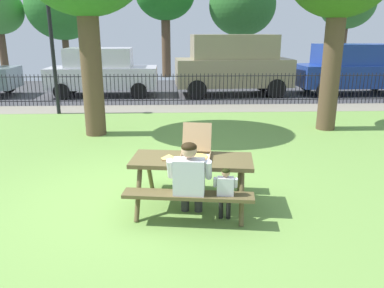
# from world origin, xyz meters

# --- Properties ---
(ground) EXTENTS (28.00, 12.02, 0.02)m
(ground) POSITION_xyz_m (0.00, 2.01, -0.01)
(ground) COLOR #73A049
(cobblestone_walkway) EXTENTS (28.00, 1.40, 0.01)m
(cobblestone_walkway) POSITION_xyz_m (0.00, 7.32, -0.00)
(cobblestone_walkway) COLOR gray
(street_asphalt) EXTENTS (28.00, 7.28, 0.01)m
(street_asphalt) POSITION_xyz_m (0.00, 11.66, -0.01)
(street_asphalt) COLOR #424247
(picnic_table_foreground) EXTENTS (1.98, 1.70, 0.79)m
(picnic_table_foreground) POSITION_xyz_m (0.95, -0.36, 0.60)
(picnic_table_foreground) COLOR brown
(picnic_table_foreground) RESTS_ON ground
(pizza_box_open) EXTENTS (0.52, 0.60, 0.47)m
(pizza_box_open) POSITION_xyz_m (1.02, -0.27, 0.86)
(pizza_box_open) COLOR tan
(pizza_box_open) RESTS_ON picnic_table_foreground
(pizza_slice_on_table) EXTENTS (0.19, 0.27, 0.02)m
(pizza_slice_on_table) POSITION_xyz_m (0.61, -0.35, 0.78)
(pizza_slice_on_table) COLOR #F8D968
(pizza_slice_on_table) RESTS_ON picnic_table_foreground
(adult_at_table) EXTENTS (0.63, 0.63, 1.19)m
(adult_at_table) POSITION_xyz_m (0.90, -0.86, 0.66)
(adult_at_table) COLOR #303030
(adult_at_table) RESTS_ON ground
(child_at_table) EXTENTS (0.34, 0.34, 0.84)m
(child_at_table) POSITION_xyz_m (1.39, -0.95, 0.51)
(child_at_table) COLOR black
(child_at_table) RESTS_ON ground
(iron_fence_streetside) EXTENTS (22.70, 0.03, 1.13)m
(iron_fence_streetside) POSITION_xyz_m (-0.00, 8.02, 0.58)
(iron_fence_streetside) COLOR black
(iron_fence_streetside) RESTS_ON ground
(lamp_post_walkway) EXTENTS (0.28, 0.28, 3.89)m
(lamp_post_walkway) POSITION_xyz_m (-3.11, 6.66, 2.38)
(lamp_post_walkway) COLOR black
(lamp_post_walkway) RESTS_ON ground
(parked_car_left) EXTENTS (4.44, 2.00, 1.94)m
(parked_car_left) POSITION_xyz_m (-2.29, 10.18, 1.01)
(parked_car_left) COLOR silver
(parked_car_left) RESTS_ON ground
(parked_car_center) EXTENTS (4.80, 2.29, 2.46)m
(parked_car_center) POSITION_xyz_m (3.10, 10.18, 1.31)
(parked_car_center) COLOR gray
(parked_car_center) RESTS_ON ground
(parked_car_right) EXTENTS (4.65, 2.05, 2.08)m
(parked_car_right) POSITION_xyz_m (8.19, 10.18, 1.10)
(parked_car_right) COLOR navy
(parked_car_right) RESTS_ON ground
(far_tree_midleft) EXTENTS (3.98, 3.98, 5.68)m
(far_tree_midleft) POSITION_xyz_m (-5.53, 16.90, 3.87)
(far_tree_midleft) COLOR brown
(far_tree_midleft) RESTS_ON ground
(far_tree_midright) EXTENTS (3.75, 3.75, 5.67)m
(far_tree_midright) POSITION_xyz_m (4.52, 16.90, 3.94)
(far_tree_midright) COLOR brown
(far_tree_midright) RESTS_ON ground
(far_tree_right) EXTENTS (3.15, 3.15, 5.53)m
(far_tree_right) POSITION_xyz_m (10.54, 16.90, 4.08)
(far_tree_right) COLOR brown
(far_tree_right) RESTS_ON ground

